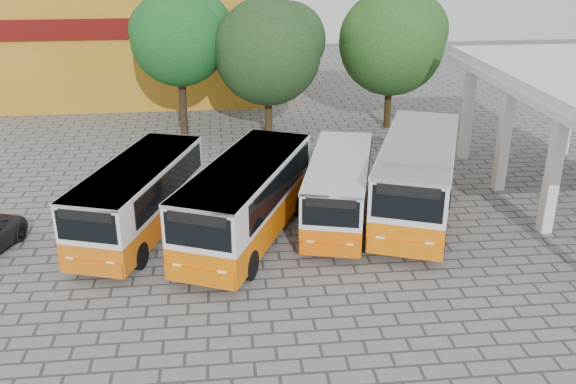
{
  "coord_description": "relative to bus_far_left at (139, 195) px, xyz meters",
  "views": [
    {
      "loc": [
        -4.4,
        -19.24,
        10.89
      ],
      "look_at": [
        -1.93,
        3.23,
        1.5
      ],
      "focal_mm": 40.0,
      "sensor_mm": 36.0,
      "label": 1
    }
  ],
  "objects": [
    {
      "name": "ground",
      "position": [
        7.53,
        -3.25,
        -1.61
      ],
      "size": [
        90.0,
        90.0,
        0.0
      ],
      "primitive_type": "plane",
      "color": "slate",
      "rests_on": "ground"
    },
    {
      "name": "shophouse_block",
      "position": [
        -3.47,
        22.73,
        2.55
      ],
      "size": [
        20.4,
        10.4,
        8.3
      ],
      "color": "#B17518",
      "rests_on": "ground"
    },
    {
      "name": "tree_middle",
      "position": [
        5.9,
        11.97,
        3.27
      ],
      "size": [
        6.05,
        5.76,
        7.57
      ],
      "color": "#3B2A16",
      "rests_on": "ground"
    },
    {
      "name": "bus_centre_left",
      "position": [
        3.96,
        -0.91,
        0.12
      ],
      "size": [
        5.62,
        8.91,
        3.0
      ],
      "rotation": [
        0.0,
        0.0,
        -0.41
      ],
      "color": "#D36000",
      "rests_on": "ground"
    },
    {
      "name": "tree_left",
      "position": [
        1.18,
        12.92,
        3.92
      ],
      "size": [
        5.49,
        5.23,
        7.98
      ],
      "color": "#332417",
      "rests_on": "ground"
    },
    {
      "name": "tree_right",
      "position": [
        12.91,
        12.87,
        3.48
      ],
      "size": [
        6.19,
        5.9,
        7.85
      ],
      "color": "#352711",
      "rests_on": "ground"
    },
    {
      "name": "bus_far_left",
      "position": [
        0.0,
        0.0,
        0.0
      ],
      "size": [
        4.65,
        8.23,
        2.79
      ],
      "rotation": [
        0.0,
        0.0,
        -0.32
      ],
      "color": "#D35F09",
      "rests_on": "ground"
    },
    {
      "name": "bus_far_right",
      "position": [
        10.81,
        0.45,
        0.23
      ],
      "size": [
        5.74,
        9.46,
        3.19
      ],
      "rotation": [
        0.0,
        0.0,
        -0.38
      ],
      "color": "#DA6702",
      "rests_on": "ground"
    },
    {
      "name": "bus_centre_right",
      "position": [
        7.64,
        0.31,
        -0.1
      ],
      "size": [
        4.0,
        7.66,
        2.61
      ],
      "rotation": [
        0.0,
        0.0,
        -0.26
      ],
      "color": "#DA5700",
      "rests_on": "ground"
    }
  ]
}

